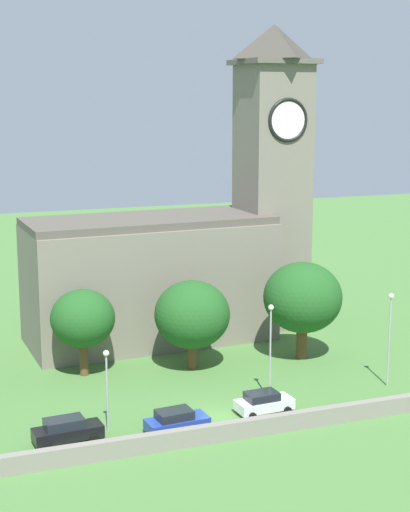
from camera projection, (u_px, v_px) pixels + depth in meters
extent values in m
plane|color=#477538|center=(159.00, 358.00, 74.07)|extent=(200.00, 200.00, 0.00)
cube|color=slate|center=(149.00, 282.00, 78.61)|extent=(23.89, 11.10, 11.53)
cube|color=#524C43|center=(149.00, 221.00, 77.42)|extent=(23.86, 10.29, 0.70)
cube|color=slate|center=(272.00, 199.00, 82.17)|extent=(6.36, 6.36, 26.71)
cube|color=#5B554B|center=(274.00, 62.00, 79.52)|extent=(7.38, 7.38, 0.50)
pyramid|color=#403C35|center=(274.00, 42.00, 79.15)|extent=(6.68, 6.68, 3.37)
cylinder|color=white|center=(288.00, 120.00, 77.78)|extent=(3.93, 0.27, 3.93)
torus|color=black|center=(288.00, 120.00, 77.78)|extent=(4.29, 0.52, 4.28)
cylinder|color=white|center=(300.00, 119.00, 81.80)|extent=(0.27, 3.93, 3.93)
torus|color=black|center=(300.00, 119.00, 81.80)|extent=(0.52, 4.29, 4.28)
cube|color=gray|center=(239.00, 429.00, 56.57)|extent=(57.82, 0.70, 1.29)
cube|color=black|center=(68.00, 432.00, 55.80)|extent=(4.90, 2.11, 0.82)
cube|color=#1E232B|center=(64.00, 423.00, 55.56)|extent=(2.78, 1.76, 0.65)
cylinder|color=black|center=(87.00, 429.00, 57.35)|extent=(0.68, 0.37, 0.65)
cylinder|color=black|center=(94.00, 439.00, 55.74)|extent=(0.68, 0.37, 0.65)
cylinder|color=black|center=(42.00, 437.00, 56.02)|extent=(0.68, 0.37, 0.65)
cylinder|color=black|center=(48.00, 447.00, 54.42)|extent=(0.68, 0.37, 0.65)
cube|color=#233D9E|center=(177.00, 424.00, 57.33)|extent=(4.62, 2.28, 0.81)
cube|color=#1E232B|center=(174.00, 414.00, 57.10)|extent=(2.64, 1.88, 0.64)
cylinder|color=black|center=(191.00, 421.00, 58.90)|extent=(0.68, 0.40, 0.65)
cylinder|color=black|center=(202.00, 430.00, 57.20)|extent=(0.68, 0.40, 0.65)
cylinder|color=black|center=(152.00, 428.00, 57.62)|extent=(0.68, 0.40, 0.65)
cylinder|color=black|center=(163.00, 438.00, 55.93)|extent=(0.68, 0.40, 0.65)
cube|color=silver|center=(264.00, 404.00, 61.06)|extent=(4.44, 2.09, 0.77)
cube|color=#1E232B|center=(262.00, 396.00, 60.84)|extent=(2.52, 1.77, 0.61)
cylinder|color=black|center=(275.00, 402.00, 62.55)|extent=(0.63, 0.37, 0.61)
cylinder|color=black|center=(287.00, 410.00, 60.87)|extent=(0.63, 0.37, 0.61)
cylinder|color=black|center=(241.00, 408.00, 61.39)|extent=(0.63, 0.37, 0.61)
cylinder|color=black|center=(252.00, 416.00, 59.71)|extent=(0.63, 0.37, 0.61)
cylinder|color=#9EA0A5|center=(107.00, 394.00, 57.19)|extent=(0.14, 0.14, 5.66)
sphere|color=#F4EFCC|center=(106.00, 353.00, 56.60)|extent=(0.44, 0.44, 0.44)
cylinder|color=#9EA0A5|center=(270.00, 356.00, 62.99)|extent=(0.14, 0.14, 7.37)
sphere|color=#F4EFCC|center=(271.00, 307.00, 62.23)|extent=(0.44, 0.44, 0.44)
cylinder|color=#9EA0A5|center=(389.00, 343.00, 66.18)|extent=(0.14, 0.14, 7.46)
sphere|color=#F4EFCC|center=(391.00, 296.00, 65.41)|extent=(0.44, 0.44, 0.44)
cylinder|color=brown|center=(302.00, 342.00, 73.67)|extent=(1.00, 1.00, 3.07)
ellipsoid|color=#1E511E|center=(303.00, 297.00, 72.85)|extent=(7.15, 7.15, 6.43)
cylinder|color=brown|center=(84.00, 358.00, 69.24)|extent=(0.77, 0.77, 3.00)
ellipsoid|color=#1E511E|center=(83.00, 318.00, 68.54)|extent=(5.52, 5.52, 4.96)
cylinder|color=brown|center=(192.00, 355.00, 70.97)|extent=(0.93, 0.93, 2.45)
ellipsoid|color=#1E511E|center=(192.00, 314.00, 70.25)|extent=(6.63, 6.63, 5.96)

